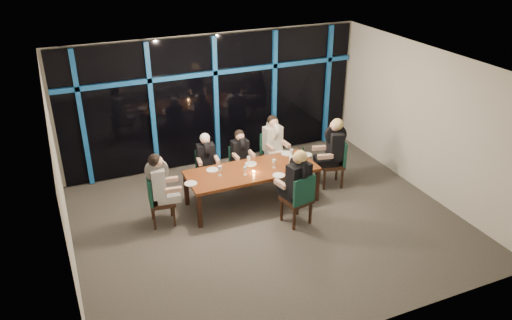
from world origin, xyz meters
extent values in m
plane|color=#514D47|center=(0.00, 0.00, 0.00)|extent=(7.00, 7.00, 0.00)
cube|color=silver|center=(0.00, 3.00, 1.50)|extent=(7.00, 0.04, 3.00)
cube|color=silver|center=(0.00, -3.00, 1.50)|extent=(7.00, 0.04, 3.00)
cube|color=silver|center=(-3.50, 0.00, 1.50)|extent=(0.04, 6.00, 3.00)
cube|color=silver|center=(3.50, 0.00, 1.50)|extent=(0.04, 6.00, 3.00)
cube|color=white|center=(0.00, 0.00, 3.00)|extent=(7.00, 6.00, 0.04)
cube|color=black|center=(0.00, 2.94, 1.50)|extent=(6.86, 0.04, 2.94)
cube|color=#1454A0|center=(-2.90, 2.89, 1.50)|extent=(0.10, 0.10, 2.94)
cube|color=#1454A0|center=(-1.45, 2.89, 1.50)|extent=(0.10, 0.10, 2.94)
cube|color=#1454A0|center=(0.00, 2.89, 1.50)|extent=(0.10, 0.10, 2.94)
cube|color=#1454A0|center=(1.45, 2.89, 1.50)|extent=(0.10, 0.10, 2.94)
cube|color=#1454A0|center=(2.90, 2.89, 1.50)|extent=(0.10, 0.10, 2.94)
cube|color=#1454A0|center=(0.00, 2.89, 2.16)|extent=(6.86, 0.10, 0.10)
cube|color=#FF2D14|center=(1.10, 3.25, 2.15)|extent=(0.60, 0.05, 0.35)
cube|color=brown|center=(0.00, 0.80, 0.72)|extent=(2.60, 1.00, 0.06)
cube|color=black|center=(-1.24, 0.36, 0.34)|extent=(0.08, 0.08, 0.69)
cube|color=black|center=(1.24, 0.36, 0.34)|extent=(0.08, 0.08, 0.69)
cube|color=black|center=(-1.24, 1.24, 0.34)|extent=(0.08, 0.08, 0.69)
cube|color=black|center=(1.24, 1.24, 0.34)|extent=(0.08, 0.08, 0.69)
cube|color=black|center=(-0.67, 1.64, 0.41)|extent=(0.45, 0.45, 0.05)
cube|color=#174A3A|center=(-0.65, 1.82, 0.65)|extent=(0.41, 0.09, 0.45)
cube|color=black|center=(-0.85, 1.50, 0.19)|extent=(0.04, 0.04, 0.38)
cube|color=black|center=(-0.53, 1.46, 0.19)|extent=(0.04, 0.04, 0.38)
cube|color=black|center=(-0.82, 1.82, 0.19)|extent=(0.04, 0.04, 0.38)
cube|color=black|center=(-0.49, 1.79, 0.19)|extent=(0.04, 0.04, 0.38)
cube|color=black|center=(0.07, 1.59, 0.40)|extent=(0.40, 0.40, 0.05)
cube|color=#174A3A|center=(0.07, 1.77, 0.64)|extent=(0.40, 0.04, 0.44)
cube|color=black|center=(-0.09, 1.43, 0.19)|extent=(0.04, 0.04, 0.37)
cube|color=black|center=(0.23, 1.43, 0.19)|extent=(0.04, 0.04, 0.37)
cube|color=black|center=(-0.09, 1.75, 0.19)|extent=(0.04, 0.04, 0.37)
cube|color=black|center=(0.23, 1.75, 0.19)|extent=(0.04, 0.04, 0.37)
cube|color=black|center=(0.91, 1.74, 0.44)|extent=(0.48, 0.48, 0.06)
cube|color=#174A3A|center=(0.89, 1.94, 0.71)|extent=(0.45, 0.09, 0.49)
cube|color=black|center=(0.74, 1.55, 0.21)|extent=(0.04, 0.04, 0.41)
cube|color=black|center=(1.10, 1.58, 0.21)|extent=(0.04, 0.04, 0.41)
cube|color=black|center=(0.72, 1.91, 0.21)|extent=(0.04, 0.04, 0.41)
cube|color=black|center=(1.07, 1.94, 0.21)|extent=(0.04, 0.04, 0.41)
cube|color=black|center=(-1.84, 0.77, 0.46)|extent=(0.50, 0.50, 0.06)
cube|color=#174A3A|center=(-2.04, 0.79, 0.73)|extent=(0.10, 0.46, 0.51)
cube|color=black|center=(-1.67, 0.57, 0.21)|extent=(0.04, 0.04, 0.43)
cube|color=black|center=(-1.64, 0.93, 0.21)|extent=(0.04, 0.04, 0.43)
cube|color=black|center=(-2.04, 0.61, 0.21)|extent=(0.04, 0.04, 0.43)
cube|color=black|center=(-2.00, 0.97, 0.21)|extent=(0.04, 0.04, 0.43)
cube|color=black|center=(1.85, 0.82, 0.48)|extent=(0.59, 0.59, 0.06)
cube|color=#174A3A|center=(2.06, 0.77, 0.77)|extent=(0.17, 0.48, 0.54)
cube|color=black|center=(1.71, 1.06, 0.23)|extent=(0.05, 0.05, 0.45)
cube|color=black|center=(1.61, 0.68, 0.23)|extent=(0.05, 0.05, 0.45)
cube|color=black|center=(2.08, 0.96, 0.23)|extent=(0.05, 0.05, 0.45)
cube|color=black|center=(1.99, 0.59, 0.23)|extent=(0.05, 0.05, 0.45)
cube|color=black|center=(0.48, -0.19, 0.48)|extent=(0.57, 0.57, 0.06)
cube|color=#174A3A|center=(0.52, -0.40, 0.77)|extent=(0.48, 0.15, 0.54)
cube|color=black|center=(0.63, 0.03, 0.22)|extent=(0.05, 0.05, 0.45)
cube|color=black|center=(0.25, -0.04, 0.22)|extent=(0.05, 0.05, 0.45)
cube|color=black|center=(0.71, -0.35, 0.22)|extent=(0.05, 0.05, 0.45)
cube|color=black|center=(0.33, -0.42, 0.22)|extent=(0.05, 0.05, 0.45)
cube|color=black|center=(-0.68, 1.53, 0.50)|extent=(0.36, 0.41, 0.13)
cube|color=black|center=(-0.67, 1.68, 0.80)|extent=(0.38, 0.25, 0.51)
cylinder|color=black|center=(-0.67, 1.68, 1.00)|extent=(0.13, 0.39, 0.38)
sphere|color=tan|center=(-0.67, 1.66, 1.16)|extent=(0.19, 0.19, 0.19)
sphere|color=silver|center=(-0.67, 1.70, 1.19)|extent=(0.21, 0.21, 0.21)
cube|color=tan|center=(-0.87, 1.48, 0.79)|extent=(0.10, 0.28, 0.07)
cube|color=tan|center=(-0.51, 1.44, 0.79)|extent=(0.10, 0.28, 0.07)
cube|color=black|center=(0.07, 1.48, 0.49)|extent=(0.32, 0.37, 0.12)
cube|color=black|center=(0.07, 1.62, 0.78)|extent=(0.35, 0.21, 0.50)
cylinder|color=black|center=(0.07, 1.62, 0.98)|extent=(0.09, 0.37, 0.37)
sphere|color=tan|center=(0.07, 1.61, 1.14)|extent=(0.19, 0.19, 0.19)
sphere|color=black|center=(0.07, 1.64, 1.16)|extent=(0.20, 0.20, 0.20)
cube|color=tan|center=(-0.11, 1.41, 0.79)|extent=(0.07, 0.27, 0.07)
cube|color=tan|center=(0.25, 1.41, 0.79)|extent=(0.07, 0.27, 0.07)
cube|color=silver|center=(0.92, 1.63, 0.54)|extent=(0.39, 0.44, 0.14)
cube|color=silver|center=(0.90, 1.78, 0.87)|extent=(0.41, 0.27, 0.55)
cylinder|color=silver|center=(0.90, 1.78, 1.09)|extent=(0.13, 0.42, 0.41)
sphere|color=tan|center=(0.91, 1.76, 1.26)|extent=(0.21, 0.21, 0.21)
sphere|color=black|center=(0.90, 1.80, 1.29)|extent=(0.23, 0.23, 0.23)
cube|color=tan|center=(0.73, 1.53, 0.79)|extent=(0.10, 0.30, 0.08)
cube|color=tan|center=(1.12, 1.56, 0.79)|extent=(0.10, 0.30, 0.08)
cube|color=black|center=(-1.72, 0.76, 0.56)|extent=(0.46, 0.41, 0.14)
cube|color=black|center=(-1.88, 0.78, 0.90)|extent=(0.29, 0.43, 0.57)
cylinder|color=black|center=(-1.88, 0.78, 1.12)|extent=(0.44, 0.15, 0.43)
sphere|color=tan|center=(-1.86, 0.77, 1.30)|extent=(0.21, 0.21, 0.21)
sphere|color=black|center=(-1.90, 0.78, 1.33)|extent=(0.23, 0.23, 0.23)
cube|color=tan|center=(-1.66, 0.55, 0.79)|extent=(0.31, 0.11, 0.08)
cube|color=tan|center=(-1.61, 0.95, 0.79)|extent=(0.31, 0.11, 0.08)
cube|color=black|center=(1.72, 0.86, 0.59)|extent=(0.53, 0.49, 0.15)
cube|color=black|center=(1.89, 0.81, 0.94)|extent=(0.36, 0.48, 0.60)
cylinder|color=black|center=(1.89, 0.81, 1.18)|extent=(0.46, 0.22, 0.45)
sphere|color=tan|center=(1.87, 0.82, 1.37)|extent=(0.23, 0.23, 0.23)
sphere|color=tan|center=(1.91, 0.81, 1.41)|extent=(0.25, 0.25, 0.25)
cube|color=tan|center=(1.69, 1.08, 0.79)|extent=(0.33, 0.16, 0.09)
cube|color=tan|center=(1.59, 0.67, 0.79)|extent=(0.33, 0.16, 0.09)
cube|color=black|center=(0.45, -0.07, 0.59)|extent=(0.46, 0.52, 0.15)
cube|color=black|center=(0.49, -0.24, 0.94)|extent=(0.47, 0.33, 0.60)
cylinder|color=black|center=(0.49, -0.24, 1.18)|extent=(0.19, 0.46, 0.45)
sphere|color=tan|center=(0.48, -0.22, 1.37)|extent=(0.22, 0.22, 0.22)
sphere|color=tan|center=(0.49, -0.26, 1.40)|extent=(0.25, 0.25, 0.25)
cube|color=tan|center=(0.65, 0.06, 0.79)|extent=(0.15, 0.33, 0.09)
cube|color=tan|center=(0.23, -0.03, 0.79)|extent=(0.15, 0.33, 0.09)
cylinder|color=white|center=(-0.73, 1.08, 0.76)|extent=(0.24, 0.24, 0.01)
cylinder|color=white|center=(0.07, 1.03, 0.76)|extent=(0.24, 0.24, 0.01)
cylinder|color=white|center=(0.95, 1.19, 0.76)|extent=(0.24, 0.24, 0.01)
cylinder|color=white|center=(-1.28, 0.71, 0.76)|extent=(0.24, 0.24, 0.01)
cylinder|color=white|center=(1.28, 0.96, 0.76)|extent=(0.24, 0.24, 0.01)
cylinder|color=white|center=(0.37, 0.35, 0.76)|extent=(0.24, 0.24, 0.01)
cylinder|color=black|center=(1.11, 0.77, 0.86)|extent=(0.07, 0.07, 0.22)
cylinder|color=black|center=(1.11, 0.77, 1.01)|extent=(0.03, 0.03, 0.08)
cylinder|color=silver|center=(1.11, 0.77, 0.86)|extent=(0.07, 0.07, 0.06)
cylinder|color=silver|center=(0.81, 0.68, 0.84)|extent=(0.10, 0.10, 0.19)
cylinder|color=silver|center=(0.87, 0.68, 0.86)|extent=(0.02, 0.02, 0.13)
cylinder|color=#FFAC4C|center=(-0.02, 0.67, 0.77)|extent=(0.05, 0.05, 0.03)
cylinder|color=silver|center=(-0.21, 0.65, 0.75)|extent=(0.06, 0.06, 0.01)
cylinder|color=silver|center=(-0.21, 0.65, 0.81)|extent=(0.01, 0.01, 0.10)
cylinder|color=silver|center=(-0.21, 0.65, 0.89)|extent=(0.07, 0.07, 0.07)
cylinder|color=silver|center=(0.02, 1.02, 0.75)|extent=(0.07, 0.07, 0.01)
cylinder|color=silver|center=(0.02, 1.02, 0.81)|extent=(0.01, 0.01, 0.10)
cylinder|color=silver|center=(0.02, 1.02, 0.90)|extent=(0.07, 0.07, 0.07)
cylinder|color=silver|center=(0.44, 0.71, 0.75)|extent=(0.06, 0.06, 0.01)
cylinder|color=silver|center=(0.44, 0.71, 0.81)|extent=(0.01, 0.01, 0.10)
cylinder|color=silver|center=(0.44, 0.71, 0.89)|extent=(0.07, 0.07, 0.07)
cylinder|color=silver|center=(-0.66, 0.82, 0.75)|extent=(0.07, 0.07, 0.01)
cylinder|color=silver|center=(-0.66, 0.82, 0.81)|extent=(0.01, 0.01, 0.11)
cylinder|color=silver|center=(-0.66, 0.82, 0.91)|extent=(0.08, 0.08, 0.08)
cylinder|color=silver|center=(0.98, 1.02, 0.75)|extent=(0.06, 0.06, 0.01)
cylinder|color=silver|center=(0.98, 1.02, 0.80)|extent=(0.01, 0.01, 0.09)
cylinder|color=silver|center=(0.98, 1.02, 0.88)|extent=(0.06, 0.06, 0.07)
camera|label=1|loc=(-3.39, -7.27, 5.24)|focal=35.00mm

